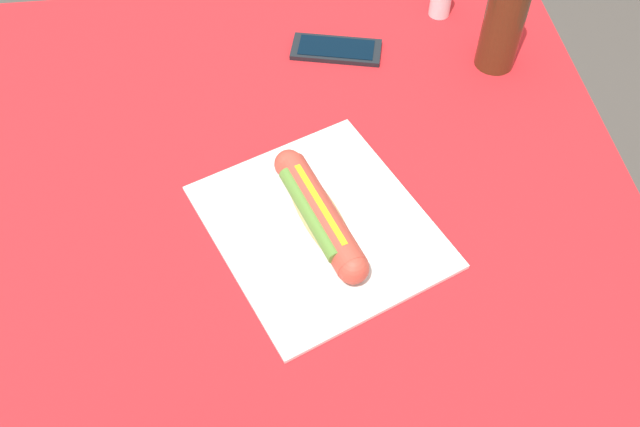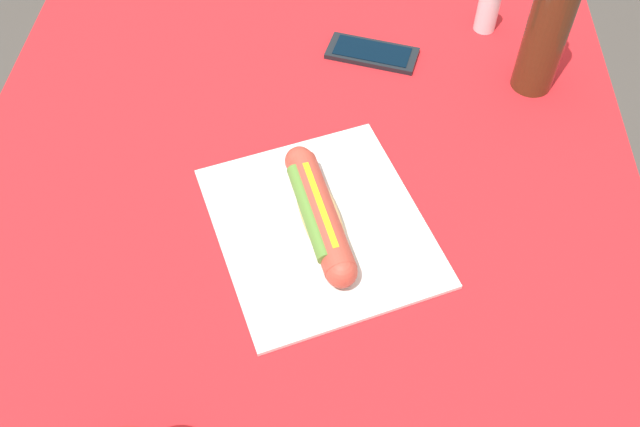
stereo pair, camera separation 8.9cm
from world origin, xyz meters
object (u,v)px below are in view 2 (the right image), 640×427
Objects in this scene: soda_bottle at (550,23)px; salt_shaker at (488,10)px; cell_phone at (372,53)px; hot_dog at (319,214)px.

soda_bottle is 0.17m from salt_shaker.
hot_dog is at bearing 169.17° from cell_phone.
hot_dog reaches higher than cell_phone.
cell_phone is at bearing 77.17° from soda_bottle.
hot_dog is at bearing 149.38° from salt_shaker.
salt_shaker is at bearing -67.05° from cell_phone.
cell_phone is at bearing 112.95° from salt_shaker.
salt_shaker is at bearing 23.77° from soda_bottle.
soda_bottle is 3.62× the size of salt_shaker.
soda_bottle is at bearing -46.88° from hot_dog.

